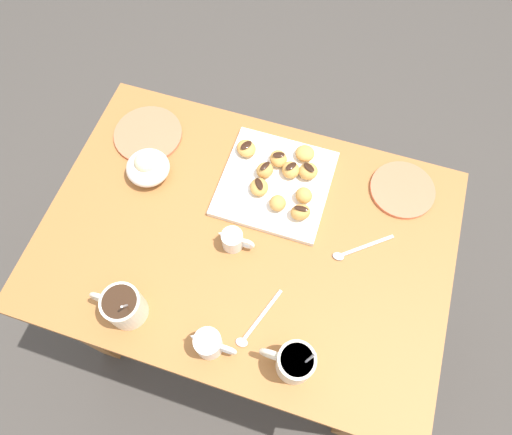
% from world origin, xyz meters
% --- Properties ---
extents(ground_plane, '(8.00, 8.00, 0.00)m').
position_xyz_m(ground_plane, '(0.00, 0.00, 0.00)').
color(ground_plane, '#423D38').
extents(dining_table, '(1.01, 0.71, 0.75)m').
position_xyz_m(dining_table, '(0.00, 0.00, 0.60)').
color(dining_table, '#A36633').
rests_on(dining_table, ground_plane).
extents(pastry_plate_square, '(0.28, 0.28, 0.02)m').
position_xyz_m(pastry_plate_square, '(-0.03, -0.16, 0.76)').
color(pastry_plate_square, white).
rests_on(pastry_plate_square, dining_table).
extents(coffee_mug_cream_left, '(0.12, 0.08, 0.15)m').
position_xyz_m(coffee_mug_cream_left, '(-0.19, 0.26, 0.80)').
color(coffee_mug_cream_left, silver).
rests_on(coffee_mug_cream_left, dining_table).
extents(coffee_mug_cream_right, '(0.13, 0.09, 0.14)m').
position_xyz_m(coffee_mug_cream_right, '(0.20, 0.26, 0.80)').
color(coffee_mug_cream_right, silver).
rests_on(coffee_mug_cream_right, dining_table).
extents(cream_pitcher_white, '(0.10, 0.06, 0.07)m').
position_xyz_m(cream_pitcher_white, '(-0.01, 0.28, 0.79)').
color(cream_pitcher_white, white).
rests_on(cream_pitcher_white, dining_table).
extents(ice_cream_bowl, '(0.11, 0.11, 0.08)m').
position_xyz_m(ice_cream_bowl, '(0.30, -0.09, 0.79)').
color(ice_cream_bowl, white).
rests_on(ice_cream_bowl, dining_table).
extents(chocolate_sauce_pitcher, '(0.09, 0.05, 0.06)m').
position_xyz_m(chocolate_sauce_pitcher, '(0.02, 0.03, 0.78)').
color(chocolate_sauce_pitcher, white).
rests_on(chocolate_sauce_pitcher, dining_table).
extents(saucer_coral_left, '(0.17, 0.17, 0.01)m').
position_xyz_m(saucer_coral_left, '(-0.35, -0.25, 0.76)').
color(saucer_coral_left, '#E5704C').
rests_on(saucer_coral_left, dining_table).
extents(saucer_coral_right, '(0.19, 0.19, 0.01)m').
position_xyz_m(saucer_coral_right, '(0.35, -0.21, 0.76)').
color(saucer_coral_right, '#E5704C').
rests_on(saucer_coral_right, dining_table).
extents(loose_spoon_near_saucer, '(0.07, 0.15, 0.01)m').
position_xyz_m(loose_spoon_near_saucer, '(-0.09, 0.20, 0.76)').
color(loose_spoon_near_saucer, silver).
rests_on(loose_spoon_near_saucer, dining_table).
extents(loose_spoon_by_plate, '(0.13, 0.11, 0.01)m').
position_xyz_m(loose_spoon_by_plate, '(-0.27, -0.05, 0.76)').
color(loose_spoon_by_plate, silver).
rests_on(loose_spoon_by_plate, dining_table).
extents(beignet_0, '(0.06, 0.06, 0.04)m').
position_xyz_m(beignet_0, '(0.01, -0.18, 0.79)').
color(beignet_0, '#D19347').
rests_on(beignet_0, pastry_plate_square).
extents(chocolate_drizzle_0, '(0.03, 0.03, 0.00)m').
position_xyz_m(chocolate_drizzle_0, '(0.01, -0.18, 0.81)').
color(chocolate_drizzle_0, black).
rests_on(chocolate_drizzle_0, beignet_0).
extents(beignet_1, '(0.07, 0.07, 0.04)m').
position_xyz_m(beignet_1, '(-0.10, -0.21, 0.79)').
color(beignet_1, '#D19347').
rests_on(beignet_1, pastry_plate_square).
extents(chocolate_drizzle_1, '(0.04, 0.03, 0.00)m').
position_xyz_m(chocolate_drizzle_1, '(-0.10, -0.21, 0.81)').
color(chocolate_drizzle_1, black).
rests_on(chocolate_drizzle_1, beignet_1).
extents(beignet_2, '(0.07, 0.07, 0.03)m').
position_xyz_m(beignet_2, '(0.07, -0.23, 0.78)').
color(beignet_2, '#D19347').
rests_on(beignet_2, pastry_plate_square).
extents(chocolate_drizzle_2, '(0.03, 0.04, 0.00)m').
position_xyz_m(chocolate_drizzle_2, '(0.07, -0.23, 0.80)').
color(chocolate_drizzle_2, black).
rests_on(chocolate_drizzle_2, beignet_2).
extents(beignet_3, '(0.07, 0.07, 0.03)m').
position_xyz_m(beignet_3, '(-0.02, -0.22, 0.79)').
color(beignet_3, '#D19347').
rests_on(beignet_3, pastry_plate_square).
extents(chocolate_drizzle_3, '(0.04, 0.03, 0.00)m').
position_xyz_m(chocolate_drizzle_3, '(-0.02, -0.22, 0.80)').
color(chocolate_drizzle_3, black).
rests_on(chocolate_drizzle_3, beignet_3).
extents(beignet_4, '(0.05, 0.05, 0.04)m').
position_xyz_m(beignet_4, '(-0.05, -0.10, 0.79)').
color(beignet_4, '#D19347').
rests_on(beignet_4, pastry_plate_square).
extents(beignet_5, '(0.06, 0.06, 0.03)m').
position_xyz_m(beignet_5, '(0.01, -0.13, 0.78)').
color(beignet_5, '#D19347').
rests_on(beignet_5, pastry_plate_square).
extents(chocolate_drizzle_5, '(0.04, 0.04, 0.00)m').
position_xyz_m(chocolate_drizzle_5, '(0.01, -0.13, 0.80)').
color(chocolate_drizzle_5, black).
rests_on(chocolate_drizzle_5, beignet_5).
extents(beignet_6, '(0.06, 0.06, 0.04)m').
position_xyz_m(beignet_6, '(-0.11, -0.14, 0.79)').
color(beignet_6, '#D19347').
rests_on(beignet_6, pastry_plate_square).
extents(beignet_7, '(0.06, 0.06, 0.04)m').
position_xyz_m(beignet_7, '(-0.11, -0.09, 0.79)').
color(beignet_7, '#D19347').
rests_on(beignet_7, pastry_plate_square).
extents(chocolate_drizzle_7, '(0.04, 0.02, 0.00)m').
position_xyz_m(chocolate_drizzle_7, '(-0.11, -0.09, 0.81)').
color(chocolate_drizzle_7, black).
rests_on(chocolate_drizzle_7, beignet_7).
extents(beignet_8, '(0.06, 0.06, 0.03)m').
position_xyz_m(beignet_8, '(-0.08, -0.26, 0.78)').
color(beignet_8, '#D19347').
rests_on(beignet_8, pastry_plate_square).
extents(beignet_9, '(0.06, 0.06, 0.03)m').
position_xyz_m(beignet_9, '(-0.06, -0.20, 0.79)').
color(beignet_9, '#D19347').
rests_on(beignet_9, pastry_plate_square).
extents(chocolate_drizzle_9, '(0.03, 0.04, 0.00)m').
position_xyz_m(chocolate_drizzle_9, '(-0.06, -0.20, 0.80)').
color(chocolate_drizzle_9, black).
rests_on(chocolate_drizzle_9, beignet_9).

